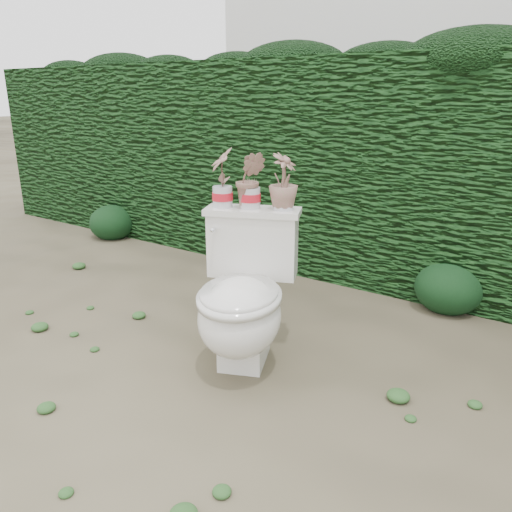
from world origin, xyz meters
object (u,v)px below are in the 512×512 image
Objects in this scene: potted_plant_center at (250,182)px; potted_plant_right at (284,183)px; toilet at (243,300)px; potted_plant_left at (222,179)px.

potted_plant_right is at bearing -2.88° from potted_plant_center.
potted_plant_center is at bearing 93.06° from toilet.
potted_plant_center reaches higher than potted_plant_right.
potted_plant_left reaches higher than potted_plant_center.
potted_plant_center is (0.14, 0.06, -0.01)m from potted_plant_left.
potted_plant_right is (0.05, 0.28, 0.56)m from toilet.
toilet is 2.93× the size of potted_plant_right.
toilet is 0.61m from potted_plant_center.
potted_plant_left is 1.06× the size of potted_plant_center.
potted_plant_left reaches higher than potted_plant_right.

